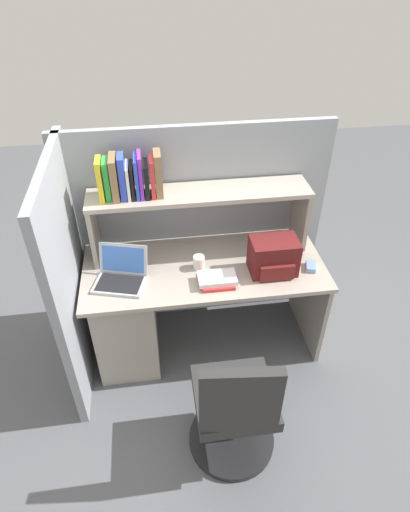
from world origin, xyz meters
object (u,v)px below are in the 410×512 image
(backpack, at_px, (274,257))
(paper_cup, at_px, (199,262))
(laptop, at_px, (121,275))
(office_chair, at_px, (235,412))
(computer_mouse, at_px, (311,266))

(backpack, xyz_separation_m, paper_cup, (-0.47, 0.10, -0.07))
(laptop, bearing_deg, backpack, -2.05)
(backpack, height_order, office_chair, backpack)
(backpack, bearing_deg, computer_mouse, -2.48)
(office_chair, bearing_deg, paper_cup, -78.67)
(computer_mouse, bearing_deg, laptop, -166.04)
(backpack, height_order, computer_mouse, backpack)
(office_chair, bearing_deg, laptop, -48.20)
(office_chair, bearing_deg, computer_mouse, -124.49)
(computer_mouse, xyz_separation_m, office_chair, (-0.64, -0.76, -0.35))
(laptop, relative_size, paper_cup, 4.08)
(paper_cup, bearing_deg, computer_mouse, -8.50)
(laptop, xyz_separation_m, backpack, (0.97, -0.03, 0.06))
(backpack, distance_m, computer_mouse, 0.28)
(computer_mouse, height_order, paper_cup, paper_cup)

